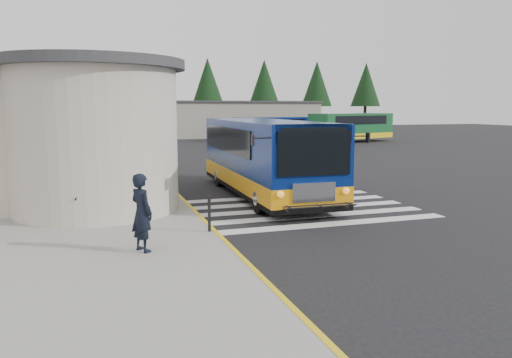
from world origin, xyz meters
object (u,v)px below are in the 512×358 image
object	(u,v)px
pedestrian_b	(73,199)
bollard	(209,213)
far_bus_a	(273,128)
transit_bus	(265,160)
far_bus_b	(352,126)
pedestrian_a	(142,213)

from	to	relation	value
pedestrian_b	bollard	distance (m)	3.93
bollard	far_bus_a	xyz separation A→B (m)	(14.94, 35.70, 0.73)
transit_bus	pedestrian_b	size ratio (longest dim) A/B	6.84
transit_bus	far_bus_a	xyz separation A→B (m)	(11.41, 30.15, -0.04)
pedestrian_b	far_bus_b	bearing A→B (deg)	120.85
pedestrian_a	far_bus_b	xyz separation A→B (m)	(23.79, 33.05, 0.54)
far_bus_b	bollard	bearing A→B (deg)	126.50
far_bus_a	bollard	bearing A→B (deg)	150.61
far_bus_a	far_bus_b	size ratio (longest dim) A/B	0.85
pedestrian_a	far_bus_a	bearing A→B (deg)	-52.80
transit_bus	bollard	world-z (taller)	transit_bus
far_bus_a	far_bus_b	bearing A→B (deg)	-126.56
pedestrian_b	far_bus_a	bearing A→B (deg)	132.64
transit_bus	far_bus_a	bearing A→B (deg)	70.58
pedestrian_a	bollard	xyz separation A→B (m)	(1.90, 1.34, -0.42)
far_bus_b	far_bus_a	bearing A→B (deg)	41.25
pedestrian_a	pedestrian_b	xyz separation A→B (m)	(-1.60, 3.12, -0.14)
pedestrian_b	far_bus_b	world-z (taller)	far_bus_b
pedestrian_a	bollard	size ratio (longest dim) A/B	1.84
pedestrian_b	bollard	bearing A→B (deg)	44.15
transit_bus	far_bus_a	distance (m)	32.24
transit_bus	bollard	bearing A→B (deg)	-121.08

